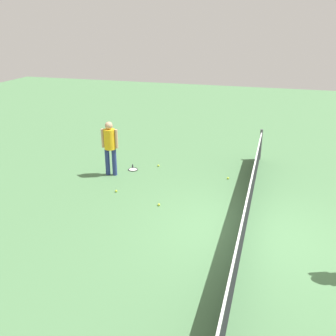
{
  "coord_description": "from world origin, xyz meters",
  "views": [
    {
      "loc": [
        7.74,
        0.42,
        4.57
      ],
      "look_at": [
        -1.15,
        -2.18,
        0.9
      ],
      "focal_mm": 40.54,
      "sensor_mm": 36.0,
      "label": 1
    }
  ],
  "objects_px": {
    "player_near_side": "(110,144)",
    "tennis_ball_baseline": "(159,205)",
    "tennis_ball_by_net": "(228,178)",
    "tennis_ball_near_player": "(116,191)",
    "tennis_ball_midcourt": "(158,166)",
    "tennis_racket_near_player": "(133,169)"
  },
  "relations": [
    {
      "from": "player_near_side",
      "to": "tennis_ball_baseline",
      "type": "xyz_separation_m",
      "value": [
        1.61,
        2.06,
        -0.98
      ]
    },
    {
      "from": "tennis_ball_near_player",
      "to": "tennis_ball_baseline",
      "type": "distance_m",
      "value": 1.48
    },
    {
      "from": "tennis_ball_near_player",
      "to": "tennis_ball_by_net",
      "type": "distance_m",
      "value": 3.42
    },
    {
      "from": "tennis_ball_by_net",
      "to": "tennis_ball_baseline",
      "type": "xyz_separation_m",
      "value": [
        2.27,
        -1.49,
        0.0
      ]
    },
    {
      "from": "player_near_side",
      "to": "tennis_ball_baseline",
      "type": "height_order",
      "value": "player_near_side"
    },
    {
      "from": "tennis_racket_near_player",
      "to": "tennis_ball_by_net",
      "type": "height_order",
      "value": "tennis_ball_by_net"
    },
    {
      "from": "player_near_side",
      "to": "tennis_ball_midcourt",
      "type": "distance_m",
      "value": 1.88
    },
    {
      "from": "tennis_racket_near_player",
      "to": "tennis_ball_by_net",
      "type": "bearing_deg",
      "value": 91.33
    },
    {
      "from": "tennis_ball_by_net",
      "to": "tennis_ball_midcourt",
      "type": "relative_size",
      "value": 1.0
    },
    {
      "from": "tennis_ball_by_net",
      "to": "tennis_ball_baseline",
      "type": "distance_m",
      "value": 2.71
    },
    {
      "from": "tennis_racket_near_player",
      "to": "tennis_ball_midcourt",
      "type": "distance_m",
      "value": 0.86
    },
    {
      "from": "tennis_racket_near_player",
      "to": "tennis_ball_baseline",
      "type": "height_order",
      "value": "tennis_ball_baseline"
    },
    {
      "from": "player_near_side",
      "to": "tennis_ball_midcourt",
      "type": "height_order",
      "value": "player_near_side"
    },
    {
      "from": "tennis_ball_by_net",
      "to": "tennis_ball_baseline",
      "type": "relative_size",
      "value": 1.0
    },
    {
      "from": "tennis_ball_baseline",
      "to": "player_near_side",
      "type": "bearing_deg",
      "value": -127.95
    },
    {
      "from": "tennis_ball_midcourt",
      "to": "tennis_ball_baseline",
      "type": "distance_m",
      "value": 2.81
    },
    {
      "from": "tennis_racket_near_player",
      "to": "tennis_ball_midcourt",
      "type": "bearing_deg",
      "value": 124.12
    },
    {
      "from": "player_near_side",
      "to": "tennis_ball_near_player",
      "type": "bearing_deg",
      "value": 29.68
    },
    {
      "from": "tennis_ball_near_player",
      "to": "tennis_ball_baseline",
      "type": "xyz_separation_m",
      "value": [
        0.46,
        1.41,
        0.0
      ]
    },
    {
      "from": "tennis_ball_midcourt",
      "to": "tennis_ball_baseline",
      "type": "xyz_separation_m",
      "value": [
        2.68,
        0.86,
        0.0
      ]
    },
    {
      "from": "player_near_side",
      "to": "tennis_ball_midcourt",
      "type": "bearing_deg",
      "value": 131.74
    },
    {
      "from": "tennis_ball_near_player",
      "to": "tennis_ball_midcourt",
      "type": "bearing_deg",
      "value": 166.17
    }
  ]
}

